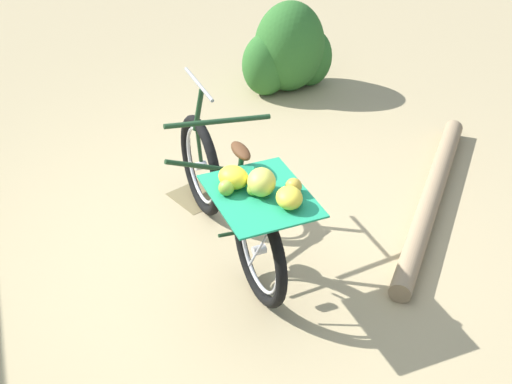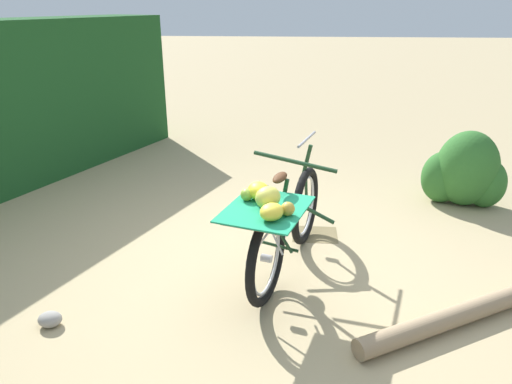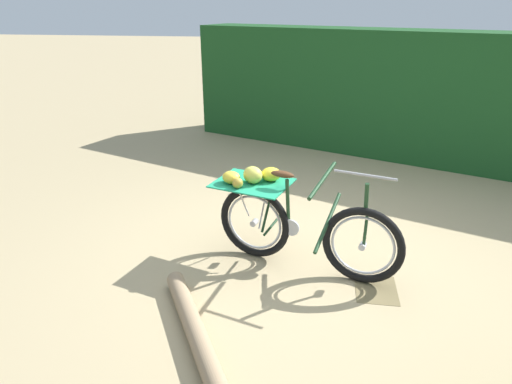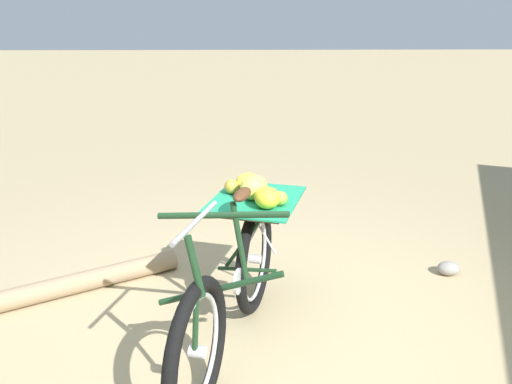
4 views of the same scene
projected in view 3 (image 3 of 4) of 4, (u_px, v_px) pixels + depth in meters
The scene contains 6 objects.
ground_plane at pixel (304, 254), 4.49m from camera, with size 60.00×60.00×0.00m, color tan.
foliage_hedge at pixel (390, 94), 7.15m from camera, with size 6.75×0.90×1.95m, color #19471E.
bicycle at pixel (295, 221), 4.12m from camera, with size 0.91×1.79×1.03m.
fallen_log at pixel (210, 368), 2.99m from camera, with size 0.15×0.15×2.25m, color #937A5B.
path_stone at pixel (239, 190), 5.87m from camera, with size 0.17×0.14×0.11m, color gray.
leaf_litter_patch at pixel (376, 289), 3.93m from camera, with size 0.44×0.36×0.01m, color olive.
Camera 3 is at (3.92, 0.11, 2.33)m, focal length 31.40 mm.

